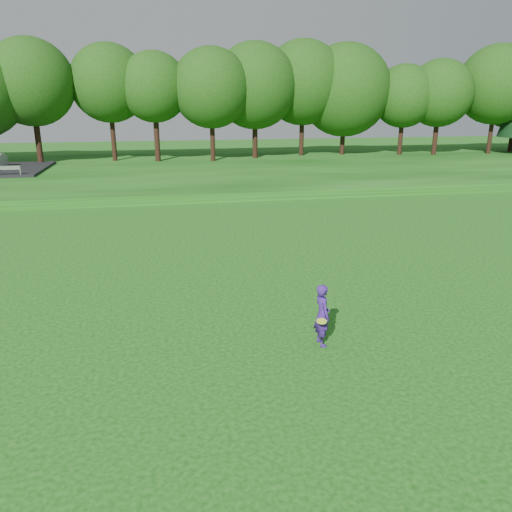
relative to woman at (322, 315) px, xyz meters
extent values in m
plane|color=#11470D|center=(-1.34, 0.46, -0.85)|extent=(140.00, 140.00, 0.00)
cube|color=#11470D|center=(-1.34, 34.46, -0.55)|extent=(130.00, 30.00, 0.60)
cube|color=gray|center=(-1.34, 20.46, -0.83)|extent=(130.00, 1.60, 0.04)
imported|color=#3D1C7E|center=(0.00, 0.00, 0.00)|extent=(0.46, 0.65, 1.70)
cylinder|color=#D1F927|center=(-0.16, -0.44, 0.03)|extent=(0.27, 0.27, 0.05)
camera|label=1|loc=(-4.01, -11.49, 5.42)|focal=35.00mm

